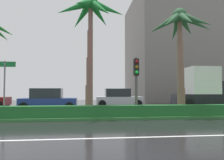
# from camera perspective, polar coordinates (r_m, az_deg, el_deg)

# --- Properties ---
(ground_plane) EXTENTS (90.00, 42.00, 0.10)m
(ground_plane) POSITION_cam_1_polar(r_m,az_deg,el_deg) (14.78, -20.72, -8.86)
(ground_plane) COLOR black
(median_strip) EXTENTS (85.50, 4.00, 0.15)m
(median_strip) POSITION_cam_1_polar(r_m,az_deg,el_deg) (13.81, -21.75, -8.78)
(median_strip) COLOR #2D6B33
(median_strip) RESTS_ON ground_plane
(median_hedge) EXTENTS (76.50, 0.70, 0.60)m
(median_hedge) POSITION_cam_1_polar(r_m,az_deg,el_deg) (12.43, -23.44, -7.72)
(median_hedge) COLOR #1E6028
(median_hedge) RESTS_ON median_strip
(palm_tree_centre) EXTENTS (4.40, 4.05, 7.43)m
(palm_tree_centre) POSITION_cam_1_polar(r_m,az_deg,el_deg) (14.18, -5.61, 15.88)
(palm_tree_centre) COLOR brown
(palm_tree_centre) RESTS_ON median_strip
(palm_tree_centre_right) EXTENTS (4.12, 4.02, 6.69)m
(palm_tree_centre_right) POSITION_cam_1_polar(r_m,az_deg,el_deg) (14.87, 17.44, 12.65)
(palm_tree_centre_right) COLOR brown
(palm_tree_centre_right) RESTS_ON median_strip
(traffic_signal_median_right) EXTENTS (0.28, 0.43, 3.30)m
(traffic_signal_median_right) POSITION_cam_1_polar(r_m,az_deg,el_deg) (12.43, 6.40, 1.19)
(traffic_signal_median_right) COLOR #4C4C47
(traffic_signal_median_right) RESTS_ON median_strip
(street_name_sign) EXTENTS (1.10, 0.08, 3.00)m
(street_name_sign) POSITION_cam_1_polar(r_m,az_deg,el_deg) (12.83, -26.44, -0.21)
(street_name_sign) COLOR slate
(street_name_sign) RESTS_ON median_strip
(car_in_traffic_third) EXTENTS (4.30, 2.02, 1.72)m
(car_in_traffic_third) POSITION_cam_1_polar(r_m,az_deg,el_deg) (17.69, -16.43, -5.01)
(car_in_traffic_third) COLOR navy
(car_in_traffic_third) RESTS_ON ground_plane
(car_in_traffic_fourth) EXTENTS (4.30, 2.02, 1.72)m
(car_in_traffic_fourth) POSITION_cam_1_polar(r_m,az_deg,el_deg) (20.55, 1.74, -4.77)
(car_in_traffic_fourth) COLOR silver
(car_in_traffic_fourth) RESTS_ON ground_plane
(box_truck_lead) EXTENTS (6.40, 2.64, 3.46)m
(box_truck_lead) POSITION_cam_1_polar(r_m,az_deg,el_deg) (19.87, 24.74, -2.52)
(box_truck_lead) COLOR black
(box_truck_lead) RESTS_ON ground_plane
(building_far_right) EXTENTS (16.47, 14.24, 15.68)m
(building_far_right) POSITION_cam_1_polar(r_m,az_deg,el_deg) (36.84, 18.21, 7.29)
(building_far_right) COLOR slate
(building_far_right) RESTS_ON ground_plane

